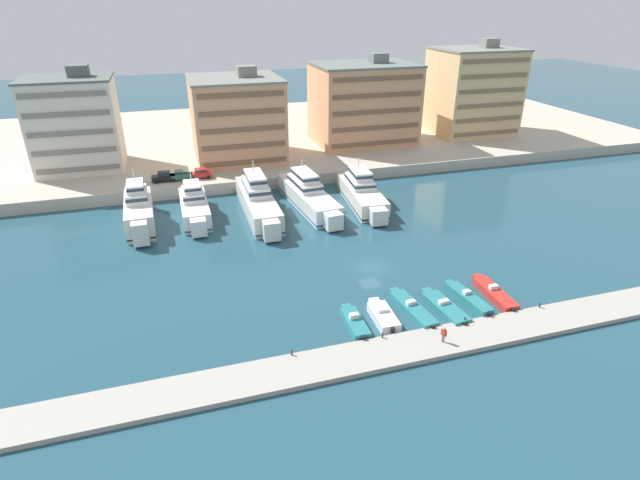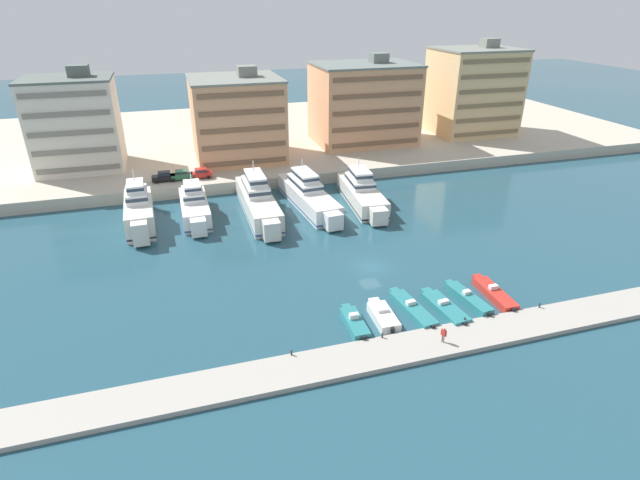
{
  "view_description": "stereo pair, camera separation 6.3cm",
  "coord_description": "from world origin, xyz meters",
  "px_view_note": "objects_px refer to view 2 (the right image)",
  "views": [
    {
      "loc": [
        -23.1,
        -53.12,
        32.06
      ],
      "look_at": [
        -5.52,
        4.9,
        2.5
      ],
      "focal_mm": 28.0,
      "sensor_mm": 36.0,
      "label": 1
    },
    {
      "loc": [
        -23.04,
        -53.14,
        32.06
      ],
      "look_at": [
        -5.52,
        4.9,
        2.5
      ],
      "focal_mm": 28.0,
      "sensor_mm": 36.0,
      "label": 2
    }
  ],
  "objects_px": {
    "yacht_ivory_far_left": "(139,211)",
    "yacht_white_center_left": "(308,195)",
    "car_black_far_left": "(164,176)",
    "car_green_left": "(181,175)",
    "motorboat_teal_center_left": "(444,307)",
    "pedestrian_near_edge": "(444,334)",
    "motorboat_teal_mid_left": "(412,309)",
    "yacht_ivory_center": "(362,192)",
    "car_red_mid_left": "(201,173)",
    "motorboat_teal_far_left": "(354,323)",
    "yacht_white_left": "(195,206)",
    "yacht_ivory_mid_left": "(258,200)",
    "motorboat_white_left": "(383,316)",
    "motorboat_red_center_right": "(494,293)",
    "motorboat_teal_center": "(468,299)"
  },
  "relations": [
    {
      "from": "yacht_ivory_far_left",
      "to": "yacht_white_center_left",
      "type": "relative_size",
      "value": 0.73
    },
    {
      "from": "yacht_white_center_left",
      "to": "car_black_far_left",
      "type": "xyz_separation_m",
      "value": [
        -23.14,
        13.67,
        1.09
      ]
    },
    {
      "from": "car_black_far_left",
      "to": "car_green_left",
      "type": "bearing_deg",
      "value": -2.27
    },
    {
      "from": "motorboat_teal_center_left",
      "to": "pedestrian_near_edge",
      "type": "relative_size",
      "value": 4.55
    },
    {
      "from": "yacht_ivory_far_left",
      "to": "motorboat_teal_mid_left",
      "type": "distance_m",
      "value": 45.16
    },
    {
      "from": "car_black_far_left",
      "to": "yacht_ivory_center",
      "type": "bearing_deg",
      "value": -25.37
    },
    {
      "from": "motorboat_teal_mid_left",
      "to": "car_red_mid_left",
      "type": "bearing_deg",
      "value": 111.95
    },
    {
      "from": "motorboat_teal_mid_left",
      "to": "yacht_ivory_far_left",
      "type": "bearing_deg",
      "value": 131.33
    },
    {
      "from": "motorboat_teal_mid_left",
      "to": "yacht_white_center_left",
      "type": "bearing_deg",
      "value": 94.4
    },
    {
      "from": "yacht_ivory_far_left",
      "to": "motorboat_teal_far_left",
      "type": "xyz_separation_m",
      "value": [
        22.56,
        -34.62,
        -1.98
      ]
    },
    {
      "from": "yacht_white_left",
      "to": "yacht_ivory_mid_left",
      "type": "relative_size",
      "value": 0.72
    },
    {
      "from": "motorboat_teal_far_left",
      "to": "motorboat_white_left",
      "type": "distance_m",
      "value": 3.42
    },
    {
      "from": "motorboat_teal_far_left",
      "to": "motorboat_teal_mid_left",
      "type": "xyz_separation_m",
      "value": [
        7.24,
        0.75,
        -0.08
      ]
    },
    {
      "from": "pedestrian_near_edge",
      "to": "yacht_ivory_far_left",
      "type": "bearing_deg",
      "value": 126.6
    },
    {
      "from": "yacht_ivory_center",
      "to": "motorboat_teal_far_left",
      "type": "bearing_deg",
      "value": -112.31
    },
    {
      "from": "motorboat_teal_far_left",
      "to": "motorboat_red_center_right",
      "type": "relative_size",
      "value": 0.79
    },
    {
      "from": "yacht_ivory_far_left",
      "to": "motorboat_teal_far_left",
      "type": "relative_size",
      "value": 2.58
    },
    {
      "from": "yacht_white_left",
      "to": "motorboat_teal_center",
      "type": "distance_m",
      "value": 44.99
    },
    {
      "from": "yacht_ivory_mid_left",
      "to": "car_green_left",
      "type": "xyz_separation_m",
      "value": [
        -11.38,
        14.41,
        0.82
      ]
    },
    {
      "from": "motorboat_teal_mid_left",
      "to": "car_red_mid_left",
      "type": "distance_m",
      "value": 51.7
    },
    {
      "from": "yacht_ivory_far_left",
      "to": "motorboat_red_center_right",
      "type": "bearing_deg",
      "value": -39.87
    },
    {
      "from": "yacht_white_center_left",
      "to": "motorboat_red_center_right",
      "type": "relative_size",
      "value": 2.78
    },
    {
      "from": "yacht_ivory_center",
      "to": "car_black_far_left",
      "type": "height_order",
      "value": "yacht_ivory_center"
    },
    {
      "from": "motorboat_red_center_right",
      "to": "car_black_far_left",
      "type": "bearing_deg",
      "value": 127.3
    },
    {
      "from": "motorboat_teal_center_left",
      "to": "motorboat_red_center_right",
      "type": "relative_size",
      "value": 0.97
    },
    {
      "from": "yacht_white_center_left",
      "to": "motorboat_white_left",
      "type": "bearing_deg",
      "value": -91.96
    },
    {
      "from": "motorboat_white_left",
      "to": "motorboat_red_center_right",
      "type": "xyz_separation_m",
      "value": [
        14.53,
        0.57,
        -0.06
      ]
    },
    {
      "from": "yacht_white_left",
      "to": "motorboat_white_left",
      "type": "height_order",
      "value": "yacht_white_left"
    },
    {
      "from": "motorboat_red_center_right",
      "to": "yacht_ivory_mid_left",
      "type": "bearing_deg",
      "value": 123.5
    },
    {
      "from": "motorboat_teal_center_left",
      "to": "car_red_mid_left",
      "type": "height_order",
      "value": "car_red_mid_left"
    },
    {
      "from": "car_red_mid_left",
      "to": "motorboat_teal_center",
      "type": "bearing_deg",
      "value": -61.29
    },
    {
      "from": "yacht_white_center_left",
      "to": "yacht_ivory_center",
      "type": "relative_size",
      "value": 1.13
    },
    {
      "from": "yacht_ivory_center",
      "to": "car_red_mid_left",
      "type": "relative_size",
      "value": 4.87
    },
    {
      "from": "motorboat_teal_far_left",
      "to": "motorboat_white_left",
      "type": "xyz_separation_m",
      "value": [
        3.41,
        0.22,
        0.04
      ]
    },
    {
      "from": "yacht_ivory_mid_left",
      "to": "yacht_white_center_left",
      "type": "distance_m",
      "value": 8.78
    },
    {
      "from": "yacht_ivory_far_left",
      "to": "yacht_ivory_mid_left",
      "type": "distance_m",
      "value": 18.43
    },
    {
      "from": "yacht_white_left",
      "to": "motorboat_teal_far_left",
      "type": "xyz_separation_m",
      "value": [
        14.2,
        -35.4,
        -1.46
      ]
    },
    {
      "from": "motorboat_white_left",
      "to": "motorboat_teal_mid_left",
      "type": "height_order",
      "value": "motorboat_white_left"
    },
    {
      "from": "yacht_white_center_left",
      "to": "motorboat_white_left",
      "type": "distance_m",
      "value": 34.84
    },
    {
      "from": "motorboat_teal_center",
      "to": "car_green_left",
      "type": "relative_size",
      "value": 1.87
    },
    {
      "from": "motorboat_teal_center_left",
      "to": "motorboat_red_center_right",
      "type": "bearing_deg",
      "value": 7.09
    },
    {
      "from": "yacht_ivory_center",
      "to": "yacht_ivory_far_left",
      "type": "bearing_deg",
      "value": 178.07
    },
    {
      "from": "yacht_white_left",
      "to": "yacht_ivory_mid_left",
      "type": "height_order",
      "value": "yacht_ivory_mid_left"
    },
    {
      "from": "car_green_left",
      "to": "car_red_mid_left",
      "type": "bearing_deg",
      "value": 1.16
    },
    {
      "from": "yacht_white_center_left",
      "to": "motorboat_teal_mid_left",
      "type": "relative_size",
      "value": 2.64
    },
    {
      "from": "motorboat_teal_mid_left",
      "to": "car_red_mid_left",
      "type": "relative_size",
      "value": 2.08
    },
    {
      "from": "motorboat_red_center_right",
      "to": "car_green_left",
      "type": "xyz_separation_m",
      "value": [
        -33.45,
        47.77,
        2.62
      ]
    },
    {
      "from": "motorboat_white_left",
      "to": "motorboat_teal_mid_left",
      "type": "xyz_separation_m",
      "value": [
        3.83,
        0.53,
        -0.12
      ]
    },
    {
      "from": "yacht_ivory_far_left",
      "to": "yacht_white_center_left",
      "type": "height_order",
      "value": "yacht_ivory_far_left"
    },
    {
      "from": "yacht_white_center_left",
      "to": "car_black_far_left",
      "type": "height_order",
      "value": "yacht_white_center_left"
    }
  ]
}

